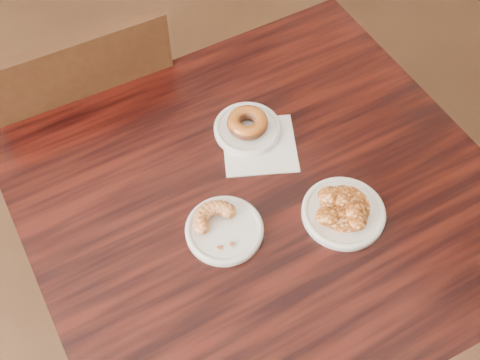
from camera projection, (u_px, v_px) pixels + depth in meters
floor at (159, 344)px, 1.78m from camera, size 5.00×5.00×0.00m
cafe_table at (265, 285)px, 1.49m from camera, size 1.01×1.01×0.75m
chair_far at (89, 122)px, 1.68m from camera, size 0.51×0.51×0.90m
napkin at (259, 145)px, 1.26m from camera, size 0.21×0.21×0.00m
plate_donut at (247, 129)px, 1.27m from camera, size 0.14×0.14×0.01m
plate_cruller at (224, 230)px, 1.14m from camera, size 0.15×0.15×0.01m
plate_fritter at (343, 213)px, 1.16m from camera, size 0.16×0.16×0.01m
glazed_donut at (248, 123)px, 1.25m from camera, size 0.09×0.09×0.03m
apple_fritter at (345, 207)px, 1.14m from camera, size 0.13×0.13×0.03m
cruller_fragment at (224, 225)px, 1.12m from camera, size 0.10×0.10×0.03m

